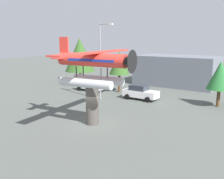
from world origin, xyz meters
TOP-DOWN VIEW (x-y plane):
  - ground_plane at (0.00, 0.00)m, footprint 140.00×140.00m
  - display_pedestal at (0.00, 0.00)m, footprint 1.10×1.10m
  - floatplane_monument at (0.13, 0.01)m, footprint 7.02×10.46m
  - car_near_silver at (-9.14, 11.06)m, footprint 4.20×2.02m
  - car_mid_white at (-0.87, 10.34)m, footprint 4.20×2.02m
  - streetlight_primary at (-4.53, 7.46)m, footprint 1.84×0.28m
  - storefront_building at (-0.76, 22.00)m, footprint 12.17×6.44m
  - tree_west at (-14.89, 15.56)m, footprint 4.87×4.87m
  - tree_east at (-5.24, 12.49)m, footprint 2.73×2.73m
  - tree_center_back at (7.63, 12.09)m, footprint 2.71×2.71m

SIDE VIEW (x-z plane):
  - ground_plane at x=0.00m, z-range 0.00..0.00m
  - car_near_silver at x=-9.14m, z-range 0.00..1.76m
  - car_mid_white at x=-0.87m, z-range 0.00..1.76m
  - display_pedestal at x=0.00m, z-range 0.00..3.36m
  - storefront_building at x=-0.76m, z-range 0.00..4.56m
  - tree_center_back at x=7.63m, z-range 0.93..5.85m
  - tree_east at x=-5.24m, z-range 1.20..6.72m
  - tree_west at x=-14.89m, z-range 0.92..8.20m
  - floatplane_monument at x=0.13m, z-range 3.04..7.04m
  - streetlight_primary at x=-4.53m, z-range 0.65..9.57m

